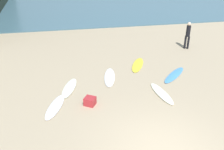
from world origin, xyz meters
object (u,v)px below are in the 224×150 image
Objects in this scene: surfboard_3 at (55,107)px; beachgoer_near at (188,34)px; surfboard_0 at (174,75)px; surfboard_5 at (110,77)px; surfboard_4 at (162,93)px; surfboard_2 at (138,65)px; beach_cooler at (90,101)px; surfboard_1 at (69,88)px.

surfboard_3 is 1.06× the size of beachgoer_near.
surfboard_5 reaches higher than surfboard_0.
surfboard_2 is at bearing -93.48° from surfboard_4.
surfboard_2 is 1.09× the size of surfboard_3.
beach_cooler is at bearing 67.97° from surfboard_0.
surfboard_5 is 2.69m from beach_cooler.
surfboard_5 is at bearing -122.03° from surfboard_2.
surfboard_0 is at bearing -144.49° from surfboard_3.
surfboard_2 is 4.80m from beach_cooler.
surfboard_1 is at bearing 117.67° from beach_cooler.
surfboard_0 is 2.19m from surfboard_4.
surfboard_5 is at bearing -52.00° from surfboard_4.
surfboard_1 is at bearing 49.40° from surfboard_0.
surfboard_3 reaches higher than surfboard_0.
surfboard_5 is at bearing 39.07° from surfboard_0.
surfboard_4 reaches higher than surfboard_2.
beachgoer_near is 4.06× the size of beach_cooler.
beachgoer_near reaches higher than surfboard_4.
beach_cooler is at bearing 65.13° from beachgoer_near.
surfboard_2 is 1.03× the size of surfboard_4.
surfboard_5 is 4.77× the size of beach_cooler.
surfboard_4 is at bearing 4.19° from beach_cooler.
surfboard_1 is at bearing -24.42° from surfboard_4.
surfboard_3 reaches higher than surfboard_5.
surfboard_0 is 1.17× the size of surfboard_3.
beachgoer_near reaches higher than beach_cooler.
surfboard_5 is at bearing -121.99° from surfboard_3.
beachgoer_near is at bearing -128.65° from surfboard_3.
beach_cooler is (-1.30, -2.35, 0.14)m from surfboard_5.
beachgoer_near reaches higher than surfboard_2.
beachgoer_near is (8.06, 4.03, 0.99)m from surfboard_1.
surfboard_4 is at bearing -61.53° from surfboard_2.
surfboard_1 is 1.07× the size of beachgoer_near.
surfboard_5 is (2.80, 2.28, -0.00)m from surfboard_3.
surfboard_2 is at bearing -124.42° from surfboard_3.
surfboard_4 reaches higher than surfboard_5.
surfboard_0 is 1.11× the size of surfboard_4.
surfboard_3 is 0.91× the size of surfboard_5.
surfboard_3 is at bearing 177.18° from beach_cooler.
surfboard_4 is 0.96× the size of surfboard_5.
surfboard_0 is 1.08× the size of surfboard_2.
surfboard_3 is at bearing 59.69° from beachgoer_near.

